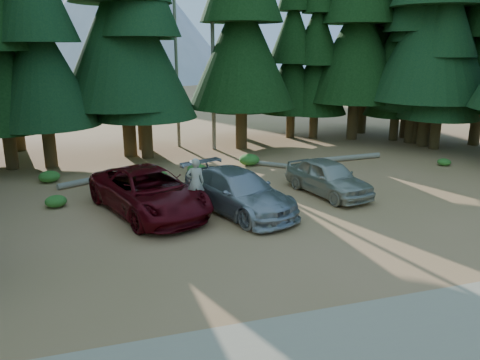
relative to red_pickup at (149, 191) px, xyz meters
The scene contains 21 objects.
ground 5.89m from the red_pickup, 39.48° to the right, with size 160.00×160.00×0.00m, color olive.
gravel_strip 11.19m from the red_pickup, 66.22° to the right, with size 26.00×3.50×0.01m, color tan.
forest_belt_north 12.19m from the red_pickup, 68.29° to the left, with size 36.00×7.00×22.00m, color black, non-canonical shape.
snag_front 13.07m from the red_pickup, 63.86° to the left, with size 0.24×0.24×12.00m, color gray.
snag_back 13.38m from the red_pickup, 74.99° to the left, with size 0.20×0.20×10.00m, color gray.
mountain_peak 85.38m from the red_pickup, 88.71° to the left, with size 48.00×50.00×28.00m.
red_pickup is the anchor object (origin of this frame).
silver_minivan_center 3.50m from the red_pickup, 14.89° to the right, with size 2.30×5.66×1.64m, color #AAACB2.
silver_minivan_right 7.84m from the red_pickup, ahead, with size 1.84×4.58×1.56m, color #BBB8A7.
frisbee_player 2.09m from the red_pickup, 36.09° to the right, with size 0.71×0.49×1.87m.
log_left 5.54m from the red_pickup, 109.56° to the left, with size 0.30×0.30×4.20m, color gray.
log_mid 9.12m from the red_pickup, 36.01° to the left, with size 0.25×0.25×3.05m, color gray.
log_right 12.96m from the red_pickup, 25.28° to the left, with size 0.30×0.30×4.71m, color gray.
shrub_far_left 7.15m from the red_pickup, 125.78° to the left, with size 1.00×1.00×0.55m, color #306F21.
shrub_left 4.61m from the red_pickup, 78.35° to the left, with size 0.91×0.91×0.50m, color #306F21.
shrub_center_left 5.90m from the red_pickup, 59.65° to the left, with size 1.00×1.00×0.55m, color #306F21.
shrub_center_right 5.55m from the red_pickup, 43.06° to the left, with size 0.96×0.96×0.53m, color #306F21.
shrub_right 8.72m from the red_pickup, 45.05° to the left, with size 1.13×1.13×0.62m, color #306F21.
shrub_far_right 9.49m from the red_pickup, 23.27° to the left, with size 1.08×1.08×0.60m, color #306F21.
shrub_edge_west 4.07m from the red_pickup, 153.52° to the left, with size 0.87×0.87×0.48m, color #306F21.
shrub_edge_east 16.69m from the red_pickup, 10.11° to the left, with size 0.72×0.72×0.39m, color #306F21.
Camera 1 is at (-6.17, -14.06, 6.34)m, focal length 35.00 mm.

